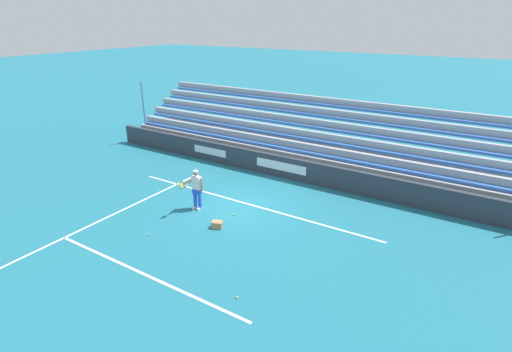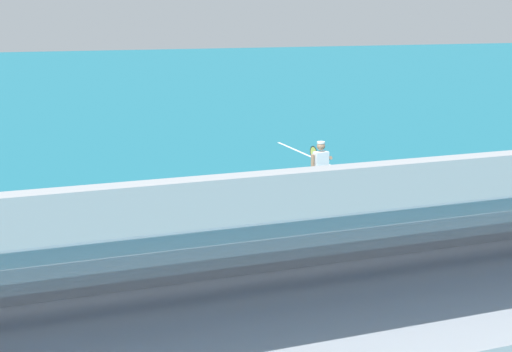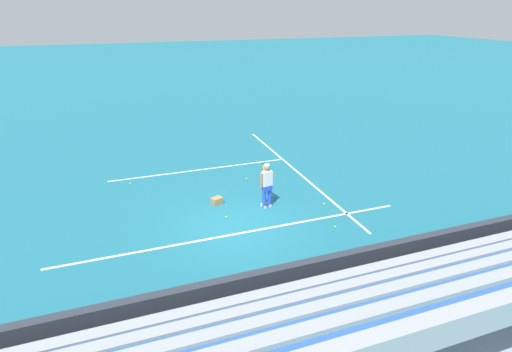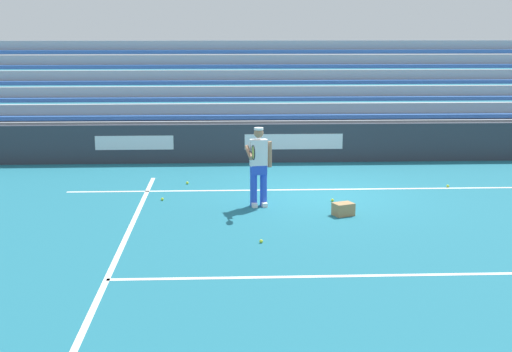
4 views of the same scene
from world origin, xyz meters
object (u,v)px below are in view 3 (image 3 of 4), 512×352
(tennis_player, at_px, (267,185))
(tennis_ball_stray_back, at_px, (226,217))
(tennis_ball_toward_net, at_px, (130,184))
(tennis_ball_far_right, at_px, (335,227))
(tennis_ball_on_baseline, at_px, (246,179))
(tennis_ball_far_left, at_px, (324,204))
(tennis_ball_by_box, at_px, (143,252))
(ball_box_cardboard, at_px, (217,201))

(tennis_player, height_order, tennis_ball_stray_back, tennis_player)
(tennis_ball_toward_net, xyz_separation_m, tennis_ball_far_right, (6.40, -6.12, 0.00))
(tennis_ball_stray_back, bearing_deg, tennis_ball_on_baseline, 59.90)
(tennis_ball_on_baseline, xyz_separation_m, tennis_ball_far_right, (1.58, -4.94, 0.00))
(tennis_ball_stray_back, height_order, tennis_ball_toward_net, same)
(tennis_ball_far_left, xyz_separation_m, tennis_ball_far_right, (-0.48, -1.67, 0.00))
(tennis_player, bearing_deg, tennis_ball_toward_net, 140.83)
(tennis_player, height_order, tennis_ball_far_right, tennis_player)
(tennis_ball_on_baseline, relative_size, tennis_ball_by_box, 1.00)
(tennis_ball_toward_net, bearing_deg, tennis_ball_far_left, -32.92)
(tennis_ball_stray_back, distance_m, tennis_ball_toward_net, 5.20)
(tennis_player, relative_size, tennis_ball_stray_back, 25.98)
(ball_box_cardboard, bearing_deg, tennis_ball_stray_back, -87.74)
(tennis_ball_far_left, distance_m, tennis_ball_toward_net, 8.19)
(tennis_ball_on_baseline, relative_size, tennis_ball_toward_net, 1.00)
(tennis_player, xyz_separation_m, tennis_ball_by_box, (-4.68, -1.62, -0.86))
(tennis_player, distance_m, tennis_ball_stray_back, 1.90)
(tennis_ball_stray_back, xyz_separation_m, tennis_ball_on_baseline, (1.75, 3.02, 0.00))
(tennis_ball_by_box, bearing_deg, tennis_ball_on_baseline, 42.14)
(ball_box_cardboard, distance_m, tennis_ball_on_baseline, 2.57)
(tennis_ball_by_box, bearing_deg, ball_box_cardboard, 39.78)
(tennis_ball_on_baseline, xyz_separation_m, tennis_ball_toward_net, (-4.83, 1.18, 0.00))
(ball_box_cardboard, height_order, tennis_ball_by_box, ball_box_cardboard)
(tennis_ball_far_left, xyz_separation_m, tennis_ball_toward_net, (-6.88, 4.45, 0.00))
(tennis_player, bearing_deg, tennis_ball_by_box, -160.94)
(tennis_ball_stray_back, height_order, tennis_ball_far_left, same)
(tennis_ball_stray_back, distance_m, tennis_ball_far_left, 3.81)
(ball_box_cardboard, relative_size, tennis_ball_on_baseline, 6.06)
(tennis_ball_stray_back, bearing_deg, tennis_ball_toward_net, 126.30)
(ball_box_cardboard, relative_size, tennis_ball_toward_net, 6.06)
(tennis_ball_stray_back, height_order, tennis_ball_by_box, same)
(ball_box_cardboard, bearing_deg, tennis_ball_on_baseline, 45.69)
(tennis_player, height_order, tennis_ball_on_baseline, tennis_player)
(tennis_player, distance_m, ball_box_cardboard, 2.06)
(tennis_ball_on_baseline, bearing_deg, tennis_ball_far_right, -72.32)
(ball_box_cardboard, relative_size, tennis_ball_far_right, 6.06)
(tennis_ball_toward_net, bearing_deg, ball_box_cardboard, -44.83)
(tennis_ball_stray_back, relative_size, tennis_ball_toward_net, 1.00)
(tennis_ball_stray_back, bearing_deg, tennis_ball_far_right, -30.11)
(ball_box_cardboard, height_order, tennis_ball_stray_back, ball_box_cardboard)
(ball_box_cardboard, bearing_deg, tennis_ball_far_left, -20.50)
(tennis_ball_far_left, height_order, tennis_ball_far_right, same)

